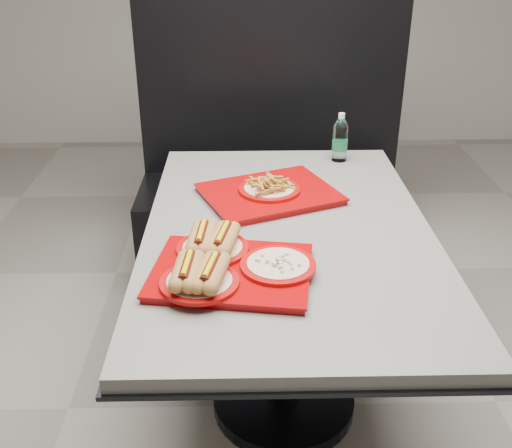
{
  "coord_description": "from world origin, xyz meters",
  "views": [
    {
      "loc": [
        -0.14,
        -1.68,
        1.62
      ],
      "look_at": [
        -0.11,
        -0.14,
        0.83
      ],
      "focal_mm": 42.0,
      "sensor_mm": 36.0,
      "label": 1
    }
  ],
  "objects_px": {
    "diner_table": "(287,271)",
    "water_bottle": "(340,140)",
    "tray_near": "(225,264)",
    "tray_far": "(269,191)",
    "booth_bench": "(271,189)"
  },
  "relations": [
    {
      "from": "booth_bench",
      "to": "tray_near",
      "type": "relative_size",
      "value": 2.87
    },
    {
      "from": "booth_bench",
      "to": "tray_near",
      "type": "xyz_separation_m",
      "value": [
        -0.19,
        -1.38,
        0.38
      ]
    },
    {
      "from": "tray_far",
      "to": "water_bottle",
      "type": "height_order",
      "value": "water_bottle"
    },
    {
      "from": "tray_far",
      "to": "diner_table",
      "type": "bearing_deg",
      "value": -77.33
    },
    {
      "from": "diner_table",
      "to": "water_bottle",
      "type": "height_order",
      "value": "water_bottle"
    },
    {
      "from": "water_bottle",
      "to": "diner_table",
      "type": "bearing_deg",
      "value": -112.85
    },
    {
      "from": "tray_near",
      "to": "water_bottle",
      "type": "distance_m",
      "value": 0.97
    },
    {
      "from": "diner_table",
      "to": "tray_far",
      "type": "height_order",
      "value": "tray_far"
    },
    {
      "from": "water_bottle",
      "to": "booth_bench",
      "type": "bearing_deg",
      "value": 115.79
    },
    {
      "from": "tray_near",
      "to": "water_bottle",
      "type": "bearing_deg",
      "value": 63.2
    },
    {
      "from": "tray_far",
      "to": "water_bottle",
      "type": "relative_size",
      "value": 2.77
    },
    {
      "from": "tray_near",
      "to": "diner_table",
      "type": "bearing_deg",
      "value": 55.89
    },
    {
      "from": "diner_table",
      "to": "tray_near",
      "type": "relative_size",
      "value": 3.02
    },
    {
      "from": "tray_far",
      "to": "water_bottle",
      "type": "xyz_separation_m",
      "value": [
        0.3,
        0.36,
        0.06
      ]
    },
    {
      "from": "tray_far",
      "to": "tray_near",
      "type": "bearing_deg",
      "value": -105.58
    }
  ]
}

